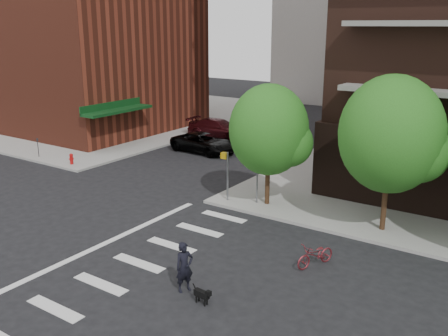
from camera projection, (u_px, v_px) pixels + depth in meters
name	position (u px, v px, depth m)	size (l,w,h in m)	color
ground	(88.00, 245.00, 21.37)	(120.00, 120.00, 0.00)	black
sidewalk_nw	(104.00, 112.00, 53.26)	(31.00, 33.00, 0.15)	gray
crosswalk	(125.00, 258.00, 20.18)	(3.85, 13.00, 0.01)	silver
midrise_nw	(69.00, 12.00, 44.75)	(21.40, 15.50, 20.00)	maroon
tree_a	(269.00, 130.00, 24.84)	(4.00, 4.00, 5.90)	#301E11
tree_b	(391.00, 134.00, 21.46)	(4.50, 4.50, 6.65)	#301E11
pedestrian_signal	(234.00, 169.00, 25.90)	(2.18, 0.67, 2.60)	slate
fire_hydrant	(71.00, 158.00, 33.09)	(0.24, 0.24, 0.73)	#A50C0C
parking_meter	(38.00, 145.00, 34.87)	(0.10, 0.08, 1.32)	black
parked_car_black	(204.00, 143.00, 36.71)	(5.11, 2.36, 1.42)	black
parked_car_maroon	(219.00, 128.00, 41.41)	(5.40, 2.20, 1.57)	#411015
parked_car_silver	(268.00, 121.00, 44.61)	(4.62, 1.61, 1.52)	#9E9FA6
scooter	(316.00, 255.00, 19.39)	(0.63, 1.82, 0.95)	maroon
dog_walker	(184.00, 267.00, 17.47)	(0.44, 0.67, 1.84)	black
dog	(203.00, 294.00, 16.77)	(0.70, 0.24, 0.59)	black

